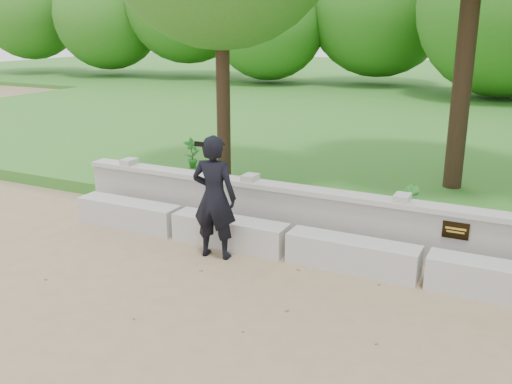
% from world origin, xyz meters
% --- Properties ---
extents(ground, '(80.00, 80.00, 0.00)m').
position_xyz_m(ground, '(0.00, 0.00, 0.00)').
color(ground, '#907558').
rests_on(ground, ground).
extents(lawn, '(40.00, 22.00, 0.25)m').
position_xyz_m(lawn, '(0.00, 14.00, 0.12)').
color(lawn, '#337124').
rests_on(lawn, ground).
extents(concrete_bench, '(11.90, 0.45, 0.45)m').
position_xyz_m(concrete_bench, '(0.00, 1.90, 0.22)').
color(concrete_bench, '#B2B0A8').
rests_on(concrete_bench, ground).
extents(parapet_wall, '(12.50, 0.35, 0.90)m').
position_xyz_m(parapet_wall, '(0.00, 2.60, 0.46)').
color(parapet_wall, '#A8A59E').
rests_on(parapet_wall, ground).
extents(man_main, '(0.73, 0.65, 1.87)m').
position_xyz_m(man_main, '(-2.99, 1.43, 0.93)').
color(man_main, black).
rests_on(man_main, ground).
extents(shrub_a, '(0.42, 0.43, 0.68)m').
position_xyz_m(shrub_a, '(-5.73, 5.06, 0.59)').
color(shrub_a, '#2B7B2A').
rests_on(shrub_a, lawn).
extents(shrub_b, '(0.45, 0.48, 0.68)m').
position_xyz_m(shrub_b, '(-0.55, 3.32, 0.59)').
color(shrub_b, '#2B7B2A').
rests_on(shrub_b, lawn).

